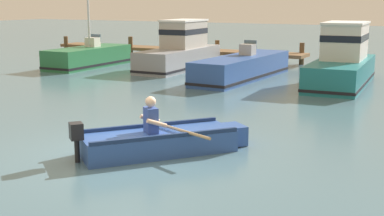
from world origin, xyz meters
name	(u,v)px	position (x,y,z in m)	size (l,w,h in m)	color
ground_plane	(129,152)	(0.00, 0.00, 0.00)	(120.00, 120.00, 0.00)	slate
wooden_dock	(173,49)	(-8.07, 15.85, 0.49)	(14.50, 1.64, 1.15)	brown
rowboat_with_person	(161,141)	(0.60, 0.31, 0.25)	(2.87, 3.23, 1.19)	#2D519E
moored_boat_green	(89,57)	(-9.87, 10.94, 0.45)	(1.71, 4.82, 3.45)	#287042
moored_boat_grey	(181,51)	(-5.65, 12.33, 0.82)	(1.85, 5.57, 2.22)	gray
moored_boat_blue	(242,68)	(-1.92, 10.68, 0.44)	(1.87, 6.30, 1.50)	#2D519E
moored_boat_teal	(342,62)	(1.90, 11.10, 0.84)	(2.14, 5.73, 2.30)	#1E727A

